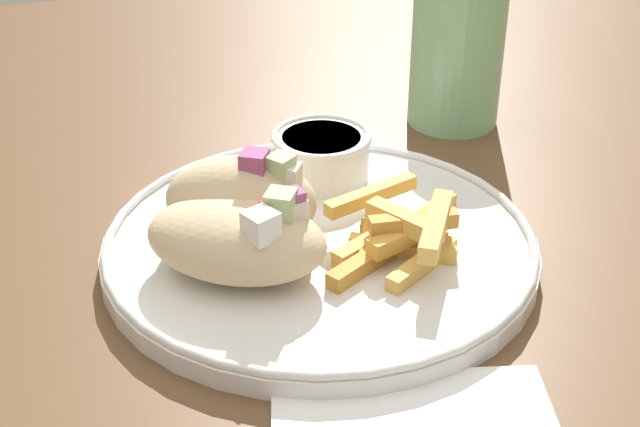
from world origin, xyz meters
name	(u,v)px	position (x,y,z in m)	size (l,w,h in m)	color
table	(329,321)	(0.00, 0.00, 0.68)	(1.30, 1.30, 0.75)	brown
napkin	(415,423)	(-0.03, -0.19, 0.75)	(0.17, 0.13, 0.00)	white
plate	(320,244)	(-0.01, -0.02, 0.76)	(0.30, 0.30, 0.02)	white
pita_sandwich_near	(238,238)	(-0.08, -0.03, 0.79)	(0.14, 0.13, 0.06)	beige
pita_sandwich_far	(243,201)	(-0.06, 0.00, 0.80)	(0.12, 0.10, 0.07)	beige
fries_pile	(400,233)	(0.03, -0.05, 0.78)	(0.13, 0.11, 0.03)	#E5B251
sauce_ramekin	(321,153)	(0.02, 0.07, 0.79)	(0.08, 0.08, 0.04)	white
water_glass	(456,60)	(0.18, 0.15, 0.81)	(0.08, 0.08, 0.13)	#8CCC93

